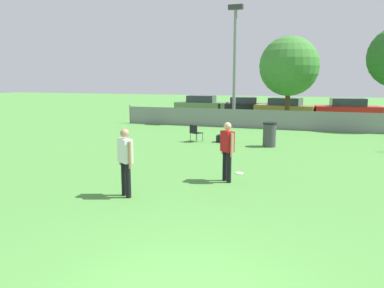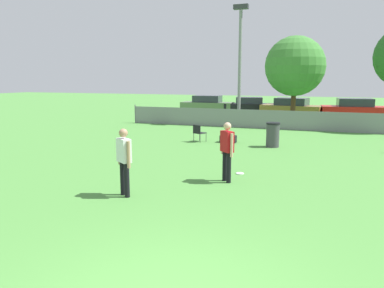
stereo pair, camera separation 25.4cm
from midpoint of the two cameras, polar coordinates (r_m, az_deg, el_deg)
fence_backline at (r=22.23m, az=15.96°, el=3.45°), size 20.87×0.07×1.21m
light_pole at (r=23.99m, az=7.64°, el=13.42°), size 0.90×0.36×7.34m
tree_near_pole at (r=25.99m, az=15.69°, el=11.34°), size 3.92×3.92×5.68m
player_defender_red at (r=10.61m, az=6.05°, el=-0.53°), size 0.46×0.45×1.71m
player_receiver_white at (r=9.39m, az=-9.55°, el=-2.00°), size 0.50×0.42×1.71m
frisbee_disc at (r=11.75m, az=7.93°, el=-4.46°), size 0.25×0.25×0.03m
folding_chair_sideline at (r=17.43m, az=1.46°, el=1.85°), size 0.61×0.61×0.79m
trash_bin at (r=16.49m, az=12.64°, el=1.39°), size 0.59×0.59×1.06m
gear_bag_sideline at (r=17.36m, az=5.95°, el=0.77°), size 0.73×0.40×0.35m
parked_car_olive at (r=31.81m, az=2.58°, el=5.99°), size 4.38×1.84×1.51m
parked_car_dark at (r=31.34m, az=8.92°, el=5.74°), size 4.33×2.48×1.41m
parked_car_tan at (r=29.74m, az=15.15°, el=5.32°), size 4.71×2.56×1.46m
parked_car_red at (r=29.74m, az=23.74°, el=4.86°), size 4.72×2.28×1.50m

